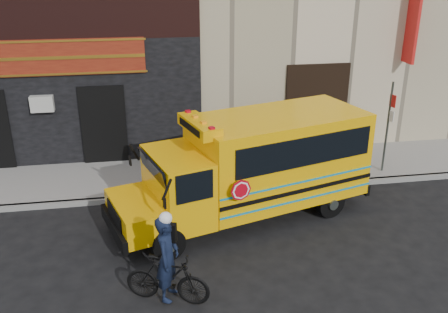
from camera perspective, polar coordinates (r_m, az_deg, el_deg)
name	(u,v)px	position (r m, az deg, el deg)	size (l,w,h in m)	color
ground	(229,242)	(12.46, 0.63, -9.73)	(120.00, 120.00, 0.00)	black
curb	(214,193)	(14.67, -1.14, -4.15)	(40.00, 0.20, 0.15)	gray
sidewalk	(207,172)	(16.01, -1.92, -1.79)	(40.00, 3.00, 0.15)	gray
school_bus	(256,163)	(13.03, 3.66, -0.80)	(7.22, 4.02, 2.92)	black
sign_pole	(388,125)	(16.19, 18.24, 3.42)	(0.09, 0.26, 3.04)	#454D49
bicycle	(167,279)	(10.37, -6.50, -13.77)	(0.50, 1.76, 1.06)	black
cyclist	(168,260)	(10.21, -6.46, -11.71)	(0.67, 0.44, 1.85)	black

